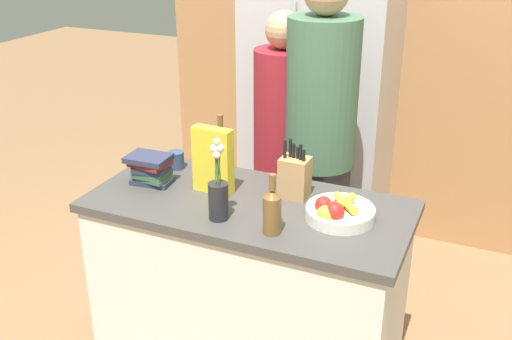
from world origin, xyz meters
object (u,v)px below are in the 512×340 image
at_px(fruit_bowl, 338,211).
at_px(knife_block, 295,177).
at_px(book_stack, 151,169).
at_px(person_in_blue, 320,135).
at_px(flower_vase, 218,194).
at_px(bottle_oil, 221,151).
at_px(coffee_mug, 175,160).
at_px(person_at_sink, 282,146).
at_px(bottle_vinegar, 272,210).
at_px(refrigerator, 320,100).
at_px(cereal_box, 213,160).

relative_size(fruit_bowl, knife_block, 1.08).
distance_m(knife_block, book_stack, 0.67).
relative_size(book_stack, person_in_blue, 0.11).
xyz_separation_m(flower_vase, bottle_oil, (-0.20, 0.42, 0.01)).
bearing_deg(coffee_mug, book_stack, -92.25).
xyz_separation_m(fruit_bowl, bottle_oil, (-0.65, 0.23, 0.08)).
bearing_deg(person_at_sink, book_stack, -93.71).
relative_size(fruit_bowl, person_at_sink, 0.18).
xyz_separation_m(fruit_bowl, knife_block, (-0.24, 0.13, 0.06)).
height_order(fruit_bowl, bottle_vinegar, bottle_vinegar).
bearing_deg(refrigerator, flower_vase, -87.59).
distance_m(refrigerator, knife_block, 1.22).
height_order(refrigerator, person_in_blue, refrigerator).
bearing_deg(cereal_box, bottle_vinegar, -32.39).
relative_size(fruit_bowl, person_in_blue, 0.16).
bearing_deg(bottle_vinegar, bottle_oil, 135.32).
bearing_deg(refrigerator, bottle_vinegar, -78.62).
relative_size(flower_vase, coffee_mug, 3.16).
distance_m(coffee_mug, bottle_vinegar, 0.79).
distance_m(fruit_bowl, person_in_blue, 0.66).
relative_size(refrigerator, knife_block, 7.43).
height_order(bottle_vinegar, person_at_sink, person_at_sink).
bearing_deg(refrigerator, book_stack, -105.67).
relative_size(refrigerator, flower_vase, 5.60).
bearing_deg(flower_vase, person_in_blue, 77.25).
bearing_deg(fruit_bowl, bottle_vinegar, -135.34).
distance_m(knife_block, person_in_blue, 0.46).
relative_size(flower_vase, book_stack, 1.76).
bearing_deg(bottle_vinegar, flower_vase, 174.93).
bearing_deg(flower_vase, fruit_bowl, 22.03).
height_order(bottle_vinegar, person_in_blue, person_in_blue).
xyz_separation_m(cereal_box, person_in_blue, (0.31, 0.56, -0.02)).
xyz_separation_m(refrigerator, person_in_blue, (0.24, -0.73, 0.05)).
bearing_deg(fruit_bowl, bottle_oil, 160.26).
bearing_deg(cereal_box, refrigerator, 86.72).
distance_m(fruit_bowl, cereal_box, 0.60).
bearing_deg(cereal_box, flower_vase, -58.05).
relative_size(knife_block, person_at_sink, 0.16).
distance_m(person_at_sink, person_in_blue, 0.25).
xyz_separation_m(knife_block, flower_vase, (-0.21, -0.32, 0.01)).
bearing_deg(book_stack, fruit_bowl, 0.44).
bearing_deg(cereal_box, fruit_bowl, -3.70).
distance_m(flower_vase, book_stack, 0.47).
distance_m(refrigerator, person_in_blue, 0.77).
bearing_deg(person_at_sink, flower_vase, -59.22).
relative_size(cereal_box, book_stack, 1.50).
distance_m(book_stack, bottle_vinegar, 0.71).
bearing_deg(bottle_oil, coffee_mug, -170.93).
bearing_deg(refrigerator, person_in_blue, -71.86).
bearing_deg(fruit_bowl, person_at_sink, 127.75).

